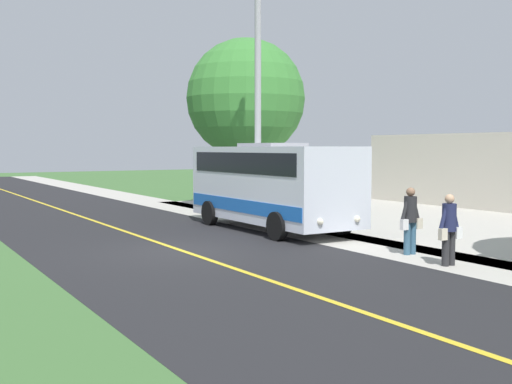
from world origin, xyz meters
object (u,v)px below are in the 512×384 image
at_px(tree_curbside, 246,98).
at_px(pedestrian_with_bags, 449,227).
at_px(shuttle_bus_front, 272,182).
at_px(street_light_pole, 255,92).
at_px(pedestrian_waiting, 410,218).

bearing_deg(tree_curbside, pedestrian_with_bags, 79.24).
relative_size(shuttle_bus_front, street_light_pole, 0.84).
bearing_deg(pedestrian_waiting, pedestrian_with_bags, 77.80).
distance_m(pedestrian_waiting, tree_curbside, 13.77).
height_order(shuttle_bus_front, street_light_pole, street_light_pole).
distance_m(pedestrian_with_bags, street_light_pole, 10.32).
xyz_separation_m(pedestrian_with_bags, street_light_pole, (-0.26, -9.52, 3.96)).
bearing_deg(pedestrian_with_bags, shuttle_bus_front, -89.52).
relative_size(pedestrian_with_bags, street_light_pole, 0.19).
distance_m(shuttle_bus_front, pedestrian_with_bags, 7.90).
height_order(shuttle_bus_front, pedestrian_with_bags, shuttle_bus_front).
relative_size(pedestrian_waiting, tree_curbside, 0.23).
bearing_deg(pedestrian_with_bags, tree_curbside, -100.76).
xyz_separation_m(pedestrian_with_bags, pedestrian_waiting, (-0.36, -1.65, 0.04)).
xyz_separation_m(pedestrian_waiting, street_light_pole, (0.10, -7.87, 3.92)).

